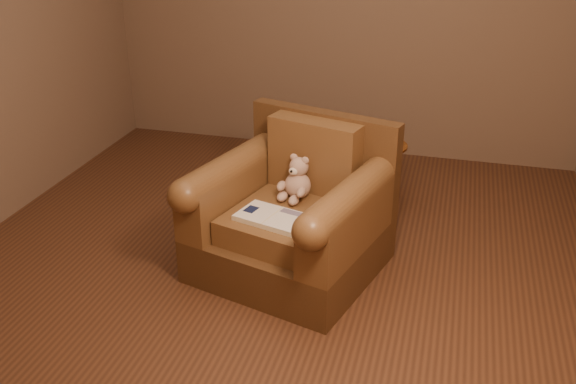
# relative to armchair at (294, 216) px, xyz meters

# --- Properties ---
(floor) EXTENTS (4.00, 4.00, 0.00)m
(floor) POSITION_rel_armchair_xyz_m (-0.12, 0.02, -0.34)
(floor) COLOR #502E1B
(floor) RESTS_ON ground
(armchair) EXTENTS (1.20, 1.17, 0.89)m
(armchair) POSITION_rel_armchair_xyz_m (0.00, 0.00, 0.00)
(armchair) COLOR #4E321A
(armchair) RESTS_ON floor
(teddy_bear) EXTENTS (0.20, 0.23, 0.27)m
(teddy_bear) POSITION_rel_armchair_xyz_m (-0.01, 0.09, 0.18)
(teddy_bear) COLOR tan
(teddy_bear) RESTS_ON armchair
(guidebook) EXTENTS (0.45, 0.34, 0.03)m
(guidebook) POSITION_rel_armchair_xyz_m (-0.07, -0.23, 0.10)
(guidebook) COLOR beige
(guidebook) RESTS_ON armchair
(side_table) EXTENTS (0.36, 0.36, 0.50)m
(side_table) POSITION_rel_armchair_xyz_m (0.40, 0.92, -0.08)
(side_table) COLOR gold
(side_table) RESTS_ON floor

